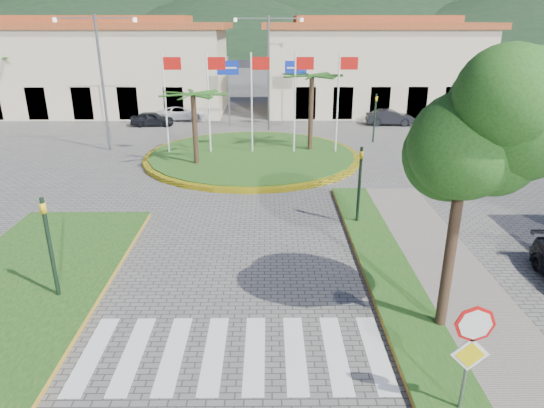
{
  "coord_description": "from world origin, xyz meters",
  "views": [
    {
      "loc": [
        0.95,
        -5.85,
        7.7
      ],
      "look_at": [
        1.06,
        8.0,
        2.42
      ],
      "focal_mm": 32.0,
      "sensor_mm": 36.0,
      "label": 1
    }
  ],
  "objects_px": {
    "roundabout_island": "(252,156)",
    "white_van": "(181,113)",
    "car_dark_b": "(390,117)",
    "car_dark_a": "(152,119)",
    "stop_sign": "(471,344)",
    "deciduous_tree": "(467,138)"
  },
  "relations": [
    {
      "from": "roundabout_island",
      "to": "white_van",
      "type": "distance_m",
      "value": 13.42
    },
    {
      "from": "car_dark_b",
      "to": "roundabout_island",
      "type": "bearing_deg",
      "value": 134.83
    },
    {
      "from": "white_van",
      "to": "car_dark_a",
      "type": "height_order",
      "value": "white_van"
    },
    {
      "from": "car_dark_a",
      "to": "car_dark_b",
      "type": "relative_size",
      "value": 0.89
    },
    {
      "from": "roundabout_island",
      "to": "white_van",
      "type": "xyz_separation_m",
      "value": [
        -6.19,
        11.9,
        0.41
      ]
    },
    {
      "from": "roundabout_island",
      "to": "white_van",
      "type": "height_order",
      "value": "roundabout_island"
    },
    {
      "from": "stop_sign",
      "to": "car_dark_b",
      "type": "height_order",
      "value": "stop_sign"
    },
    {
      "from": "stop_sign",
      "to": "white_van",
      "type": "distance_m",
      "value": 33.83
    },
    {
      "from": "roundabout_island",
      "to": "stop_sign",
      "type": "bearing_deg",
      "value": -76.27
    },
    {
      "from": "white_van",
      "to": "car_dark_b",
      "type": "relative_size",
      "value": 1.15
    },
    {
      "from": "stop_sign",
      "to": "car_dark_b",
      "type": "xyz_separation_m",
      "value": [
        5.54,
        29.73,
        -1.19
      ]
    },
    {
      "from": "deciduous_tree",
      "to": "car_dark_a",
      "type": "xyz_separation_m",
      "value": [
        -13.5,
        26.48,
        -4.62
      ]
    },
    {
      "from": "roundabout_island",
      "to": "car_dark_b",
      "type": "xyz_separation_m",
      "value": [
        10.43,
        9.7,
        0.43
      ]
    },
    {
      "from": "stop_sign",
      "to": "car_dark_a",
      "type": "distance_m",
      "value": 32.24
    },
    {
      "from": "roundabout_island",
      "to": "white_van",
      "type": "relative_size",
      "value": 3.03
    },
    {
      "from": "roundabout_island",
      "to": "car_dark_a",
      "type": "distance_m",
      "value": 12.42
    },
    {
      "from": "roundabout_island",
      "to": "car_dark_a",
      "type": "relative_size",
      "value": 3.89
    },
    {
      "from": "stop_sign",
      "to": "white_van",
      "type": "relative_size",
      "value": 0.63
    },
    {
      "from": "roundabout_island",
      "to": "car_dark_b",
      "type": "bearing_deg",
      "value": 42.9
    },
    {
      "from": "roundabout_island",
      "to": "stop_sign",
      "type": "relative_size",
      "value": 4.79
    },
    {
      "from": "car_dark_a",
      "to": "car_dark_b",
      "type": "bearing_deg",
      "value": -92.74
    },
    {
      "from": "deciduous_tree",
      "to": "roundabout_island",
      "type": "bearing_deg",
      "value": 107.91
    }
  ]
}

